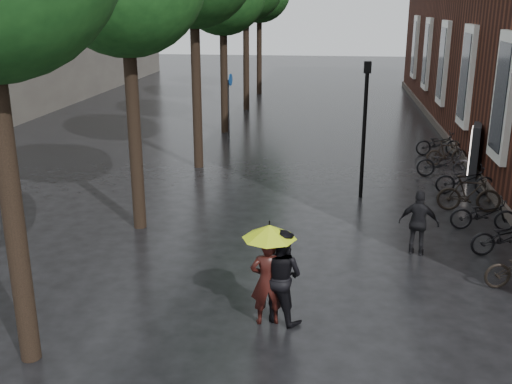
% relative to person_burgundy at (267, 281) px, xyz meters
% --- Properties ---
extents(person_burgundy, '(0.68, 0.53, 1.64)m').
position_rel_person_burgundy_xyz_m(person_burgundy, '(0.00, 0.00, 0.00)').
color(person_burgundy, black).
rests_on(person_burgundy, ground).
extents(person_black, '(1.07, 0.99, 1.75)m').
position_rel_person_burgundy_xyz_m(person_black, '(0.24, 0.13, 0.05)').
color(person_black, black).
rests_on(person_black, ground).
extents(lime_umbrella, '(0.97, 0.97, 1.44)m').
position_rel_person_burgundy_xyz_m(lime_umbrella, '(0.03, 0.10, 0.90)').
color(lime_umbrella, black).
rests_on(lime_umbrella, ground).
extents(pedestrian_walking, '(0.95, 0.56, 1.52)m').
position_rel_person_burgundy_xyz_m(pedestrian_walking, '(3.07, 3.52, -0.06)').
color(pedestrian_walking, black).
rests_on(pedestrian_walking, ground).
extents(parked_bicycles, '(2.10, 11.98, 1.03)m').
position_rel_person_burgundy_xyz_m(parked_bicycles, '(4.96, 7.73, -0.37)').
color(parked_bicycles, black).
rests_on(parked_bicycles, ground).
extents(ad_lightbox, '(0.28, 1.19, 1.80)m').
position_rel_person_burgundy_xyz_m(ad_lightbox, '(5.64, 10.06, 0.08)').
color(ad_lightbox, black).
rests_on(ad_lightbox, ground).
extents(lamp_post, '(0.20, 0.20, 3.97)m').
position_rel_person_burgundy_xyz_m(lamp_post, '(1.95, 7.62, 1.59)').
color(lamp_post, black).
rests_on(lamp_post, ground).
extents(cycle_sign, '(0.14, 0.50, 2.74)m').
position_rel_person_burgundy_xyz_m(cycle_sign, '(-3.25, 15.00, 0.99)').
color(cycle_sign, '#262628').
rests_on(cycle_sign, ground).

